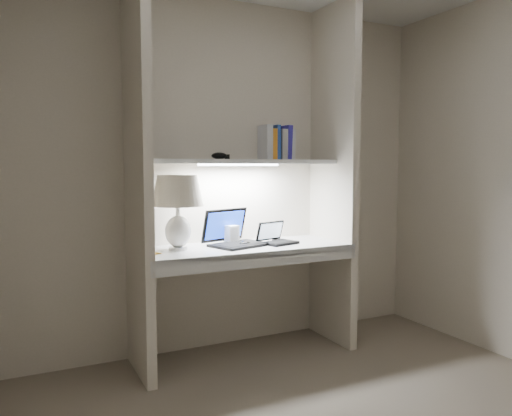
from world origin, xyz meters
TOP-DOWN VIEW (x-y plane):
  - back_wall at (0.00, 1.50)m, footprint 3.20×0.01m
  - alcove_panel_left at (-0.73, 1.23)m, footprint 0.06×0.55m
  - alcove_panel_right at (0.73, 1.23)m, footprint 0.06×0.55m
  - desk at (0.00, 1.23)m, footprint 1.40×0.55m
  - desk_apron at (0.00, 0.96)m, footprint 1.46×0.03m
  - shelf at (0.00, 1.32)m, footprint 1.40×0.36m
  - strip_light at (0.00, 1.32)m, footprint 0.60×0.04m
  - table_lamp at (-0.47, 1.26)m, footprint 0.34×0.34m
  - laptop_main at (-0.06, 1.28)m, footprint 0.45×0.42m
  - laptop_netbook at (0.24, 1.22)m, footprint 0.28×0.26m
  - speaker at (-0.04, 1.36)m, footprint 0.11×0.09m
  - mouse at (-0.00, 1.22)m, footprint 0.12×0.10m
  - cable_coil at (0.32, 1.31)m, footprint 0.14×0.14m
  - sticky_note at (-0.64, 1.20)m, footprint 0.09×0.09m
  - book_row at (0.35, 1.42)m, footprint 0.24×0.17m
  - shelf_box at (-0.64, 1.35)m, footprint 0.08×0.07m
  - shelf_gadget at (-0.13, 1.38)m, footprint 0.13×0.10m

SIDE VIEW (x-z plane):
  - desk_apron at x=0.00m, z-range 0.67..0.77m
  - desk at x=0.00m, z-range 0.73..0.77m
  - sticky_note at x=-0.64m, z-range 0.77..0.77m
  - cable_coil at x=0.32m, z-range 0.77..0.78m
  - mouse at x=0.00m, z-range 0.77..0.81m
  - laptop_netbook at x=0.24m, z-range 0.73..0.88m
  - laptop_main at x=-0.06m, z-range 0.70..0.95m
  - speaker at x=-0.04m, z-range 0.77..0.90m
  - table_lamp at x=-0.47m, z-range 0.86..1.35m
  - back_wall at x=0.00m, z-range 0.00..2.50m
  - alcove_panel_left at x=-0.73m, z-range 0.00..2.50m
  - alcove_panel_right at x=0.73m, z-range 0.00..2.50m
  - strip_light at x=0.00m, z-range 1.32..1.34m
  - shelf at x=0.00m, z-range 1.34..1.36m
  - shelf_gadget at x=-0.13m, z-range 1.37..1.41m
  - shelf_box at x=-0.64m, z-range 1.36..1.48m
  - book_row at x=0.35m, z-range 1.36..1.61m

